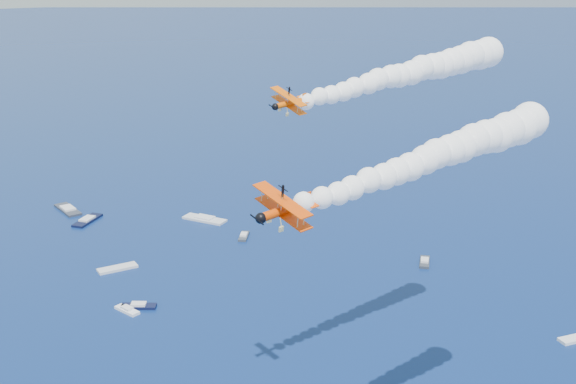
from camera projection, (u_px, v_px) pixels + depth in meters
name	position (u px, v px, depth m)	size (l,w,h in m)	color
biplane_lead	(290.00, 103.00, 114.54)	(6.47, 7.26, 4.37)	#F25B05
biplane_trail	(285.00, 210.00, 88.62)	(8.13, 9.12, 5.49)	#EE4405
smoke_trail_lead	(406.00, 73.00, 128.73)	(48.73, 15.67, 9.42)	white
smoke_trail_trail	(431.00, 158.00, 102.83)	(48.72, 15.71, 9.42)	white
spectator_boats	(93.00, 283.00, 195.53)	(212.25, 194.83, 0.70)	silver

